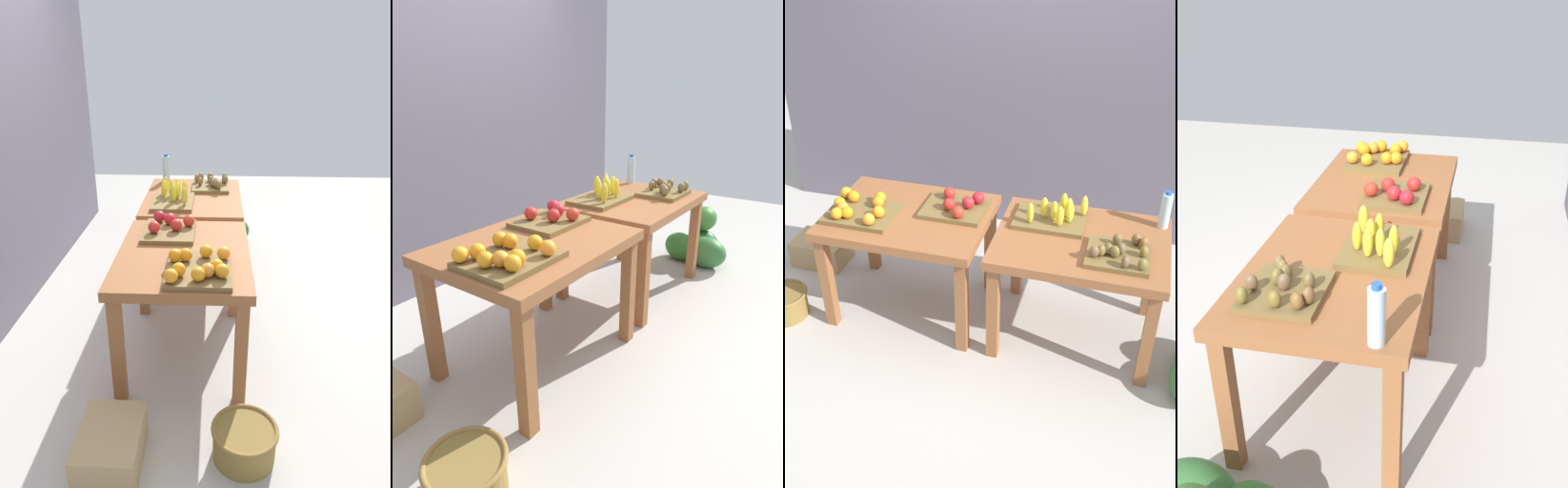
# 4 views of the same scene
# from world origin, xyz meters

# --- Properties ---
(ground_plane) EXTENTS (8.00, 8.00, 0.00)m
(ground_plane) POSITION_xyz_m (0.00, 0.00, 0.00)
(ground_plane) COLOR #B9B4AE
(back_wall) EXTENTS (4.40, 0.12, 3.00)m
(back_wall) POSITION_xyz_m (0.00, 1.35, 1.50)
(back_wall) COLOR #5F5967
(back_wall) RESTS_ON ground_plane
(display_table_left) EXTENTS (1.04, 0.80, 0.75)m
(display_table_left) POSITION_xyz_m (-0.56, 0.00, 0.64)
(display_table_left) COLOR brown
(display_table_left) RESTS_ON ground_plane
(display_table_right) EXTENTS (1.04, 0.80, 0.75)m
(display_table_right) POSITION_xyz_m (0.56, 0.00, 0.64)
(display_table_right) COLOR brown
(display_table_right) RESTS_ON ground_plane
(orange_bin) EXTENTS (0.45, 0.38, 0.11)m
(orange_bin) POSITION_xyz_m (-0.85, -0.10, 0.79)
(orange_bin) COLOR brown
(orange_bin) RESTS_ON display_table_left
(apple_bin) EXTENTS (0.40, 0.34, 0.11)m
(apple_bin) POSITION_xyz_m (-0.27, 0.12, 0.78)
(apple_bin) COLOR brown
(apple_bin) RESTS_ON display_table_left
(banana_crate) EXTENTS (0.44, 0.32, 0.17)m
(banana_crate) POSITION_xyz_m (0.36, 0.15, 0.79)
(banana_crate) COLOR brown
(banana_crate) RESTS_ON display_table_right
(kiwi_bin) EXTENTS (0.36, 0.32, 0.10)m
(kiwi_bin) POSITION_xyz_m (0.79, -0.15, 0.78)
(kiwi_bin) COLOR brown
(kiwi_bin) RESTS_ON display_table_right
(water_bottle) EXTENTS (0.07, 0.07, 0.25)m
(water_bottle) POSITION_xyz_m (1.02, 0.28, 0.86)
(water_bottle) COLOR silver
(water_bottle) RESTS_ON display_table_right
(cardboard_produce_box) EXTENTS (0.40, 0.30, 0.21)m
(cardboard_produce_box) POSITION_xyz_m (-1.45, 0.30, 0.10)
(cardboard_produce_box) COLOR tan
(cardboard_produce_box) RESTS_ON ground_plane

